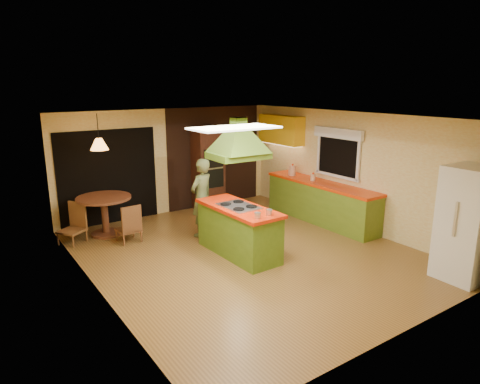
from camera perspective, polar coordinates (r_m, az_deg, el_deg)
ground at (r=8.06m, az=1.10°, el=-8.12°), size 6.50×6.50×0.00m
room_walls at (r=7.67m, az=1.14°, el=0.55°), size 5.50×6.50×6.50m
ceiling_plane at (r=7.47m, az=1.19°, el=9.91°), size 6.50×6.50×0.00m
brick_panel at (r=10.99m, az=-3.40°, el=4.74°), size 2.64×0.03×2.50m
nook_opening at (r=9.91m, az=-17.11°, el=1.90°), size 2.20×0.03×2.10m
right_counter at (r=9.86m, az=10.71°, el=-1.30°), size 0.62×3.05×0.92m
upper_cabinets at (r=10.82m, az=5.48°, el=8.29°), size 0.34×1.40×0.70m
window_right at (r=9.64m, az=12.95°, el=6.19°), size 0.12×1.35×1.06m
fluor_panel at (r=5.86m, az=-0.72°, el=8.55°), size 1.20×0.60×0.03m
kitchen_island at (r=7.85m, az=-0.19°, el=-5.11°), size 0.78×1.84×0.93m
range_hood at (r=7.44m, az=-0.20°, el=7.99°), size 0.99×0.73×0.79m
man at (r=8.75m, az=-5.14°, el=-0.77°), size 0.69×0.57×1.61m
refrigerator at (r=7.66m, az=28.11°, el=-3.76°), size 0.77×0.73×1.84m
wall_oven at (r=10.60m, az=-4.32°, el=3.14°), size 0.69×0.61×2.05m
dining_table at (r=9.24m, az=-17.63°, el=-2.05°), size 1.10×1.10×0.82m
chair_left at (r=9.03m, az=-21.59°, el=-3.96°), size 0.60×0.60×0.79m
chair_near at (r=8.77m, az=-14.71°, el=-4.01°), size 0.45×0.45×0.77m
pendant_lamp at (r=8.97m, az=-18.27°, el=6.08°), size 0.47×0.47×0.23m
canister_large at (r=10.35m, az=7.01°, el=2.88°), size 0.21×0.21×0.24m
canister_medium at (r=10.40m, az=6.79°, el=2.74°), size 0.15×0.15×0.17m
canister_small at (r=9.85m, az=9.71°, el=1.93°), size 0.14×0.14×0.15m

